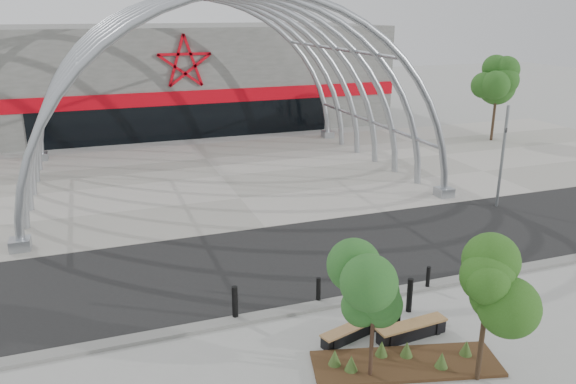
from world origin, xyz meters
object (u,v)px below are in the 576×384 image
(street_tree_1, at_px, (489,281))
(bench_0, at_px, (349,333))
(street_tree_0, at_px, (374,296))
(signal_pole, at_px, (503,155))
(bench_1, at_px, (411,331))
(bollard_2, at_px, (398,314))

(street_tree_1, distance_m, bench_0, 4.53)
(street_tree_0, distance_m, bench_0, 2.87)
(signal_pole, relative_size, bench_1, 2.18)
(signal_pole, bearing_deg, bench_0, -145.62)
(street_tree_0, bearing_deg, signal_pole, 39.27)
(signal_pole, xyz_separation_m, bench_0, (-11.94, -8.16, -2.41))
(street_tree_1, distance_m, bollard_2, 3.80)
(street_tree_0, height_order, bench_0, street_tree_0)
(street_tree_1, relative_size, bollard_2, 4.13)
(street_tree_0, distance_m, street_tree_1, 2.84)
(bench_0, xyz_separation_m, bench_1, (1.77, -0.53, 0.03))
(signal_pole, distance_m, bench_0, 14.66)
(bench_0, bearing_deg, street_tree_0, -98.40)
(street_tree_1, xyz_separation_m, bench_1, (-0.58, 2.29, -2.62))
(street_tree_1, distance_m, bench_1, 3.53)
(signal_pole, xyz_separation_m, bench_1, (-10.17, -8.69, -2.38))
(street_tree_1, xyz_separation_m, bollard_2, (-0.69, 2.89, -2.37))
(street_tree_1, bearing_deg, bollard_2, 103.45)
(signal_pole, distance_m, street_tree_0, 15.76)
(street_tree_1, bearing_deg, signal_pole, 48.90)
(signal_pole, distance_m, bench_1, 13.58)
(street_tree_0, xyz_separation_m, bollard_2, (1.93, 1.88, -1.93))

